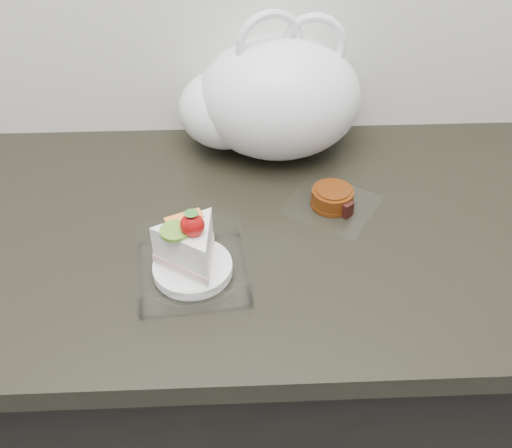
# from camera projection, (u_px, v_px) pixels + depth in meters

# --- Properties ---
(counter) EXTENTS (2.04, 0.64, 0.90)m
(counter) POSITION_uv_depth(u_px,v_px,m) (212.00, 378.00, 1.26)
(counter) COLOR black
(counter) RESTS_ON ground
(cake_tray) EXTENTS (0.18, 0.18, 0.13)m
(cake_tray) POSITION_uv_depth(u_px,v_px,m) (192.00, 258.00, 0.86)
(cake_tray) COLOR white
(cake_tray) RESTS_ON counter
(mooncake_wrap) EXTENTS (0.20, 0.19, 0.03)m
(mooncake_wrap) POSITION_uv_depth(u_px,v_px,m) (333.00, 199.00, 1.00)
(mooncake_wrap) COLOR white
(mooncake_wrap) RESTS_ON counter
(plastic_bag) EXTENTS (0.37, 0.27, 0.28)m
(plastic_bag) POSITION_uv_depth(u_px,v_px,m) (269.00, 100.00, 1.07)
(plastic_bag) COLOR white
(plastic_bag) RESTS_ON counter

